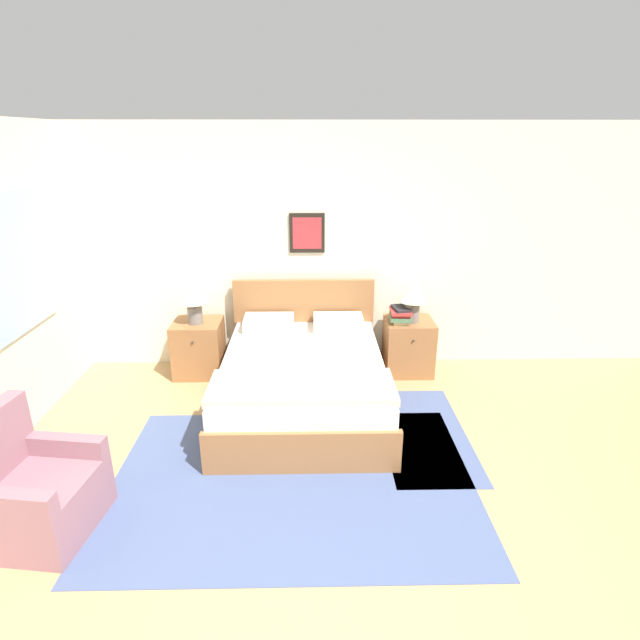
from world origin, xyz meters
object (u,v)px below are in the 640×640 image
(bed, at_px, (303,380))
(armchair, at_px, (32,493))
(nightstand_by_door, at_px, (408,346))
(table_lamp_near_window, at_px, (193,298))
(nightstand_near_window, at_px, (199,348))
(table_lamp_by_door, at_px, (413,297))

(bed, height_order, armchair, bed)
(bed, distance_m, nightstand_by_door, 1.37)
(bed, height_order, table_lamp_near_window, table_lamp_near_window)
(bed, relative_size, nightstand_near_window, 3.38)
(table_lamp_near_window, relative_size, table_lamp_by_door, 1.00)
(armchair, xyz_separation_m, nightstand_by_door, (2.88, 2.31, 0.01))
(table_lamp_by_door, bearing_deg, nightstand_near_window, 179.36)
(nightstand_by_door, height_order, table_lamp_near_window, table_lamp_near_window)
(bed, relative_size, nightstand_by_door, 3.38)
(nightstand_near_window, bearing_deg, table_lamp_by_door, -0.64)
(armchair, bearing_deg, nightstand_by_door, 136.22)
(table_lamp_by_door, bearing_deg, nightstand_by_door, 110.68)
(bed, xyz_separation_m, nightstand_by_door, (1.14, 0.76, 0.01))
(bed, bearing_deg, nightstand_near_window, 146.32)
(nightstand_by_door, bearing_deg, table_lamp_by_door, -69.32)
(nightstand_by_door, bearing_deg, table_lamp_near_window, -179.35)
(bed, distance_m, table_lamp_by_door, 1.48)
(armchair, relative_size, table_lamp_by_door, 2.05)
(armchair, bearing_deg, table_lamp_near_window, 172.82)
(bed, xyz_separation_m, table_lamp_near_window, (-1.14, 0.73, 0.58))
(nightstand_near_window, relative_size, table_lamp_by_door, 1.45)
(table_lamp_near_window, distance_m, table_lamp_by_door, 2.29)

